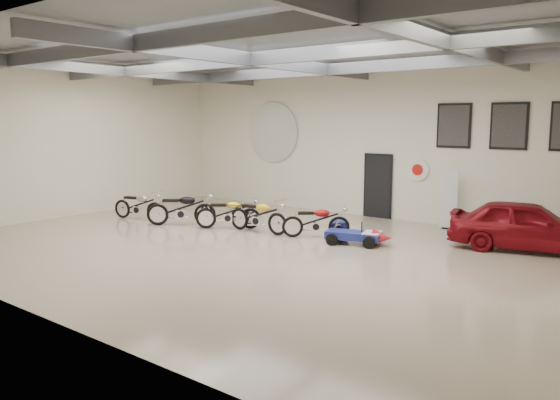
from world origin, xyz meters
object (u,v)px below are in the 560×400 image
Objects in this scene: motorcycle_silver at (138,205)px; motorcycle_red at (316,220)px; motorcycle_black at (181,208)px; go_kart at (359,233)px; vintage_car at (527,225)px; motorcycle_gold at (228,212)px; motorcycle_yellow at (258,215)px; banner_stand at (449,199)px.

motorcycle_red is at bearing -1.06° from motorcycle_silver.
motorcycle_black is 1.19× the size of go_kart.
vintage_car reaches higher than motorcycle_black.
motorcycle_gold is 2.88m from motorcycle_red.
motorcycle_yellow is 1.15× the size of go_kart.
banner_stand reaches higher than go_kart.
motorcycle_silver is at bearing 93.17° from vintage_car.
motorcycle_yellow reaches higher than go_kart.
banner_stand is 3.01m from vintage_car.
go_kart is at bearing -39.17° from motorcycle_red.
motorcycle_silver is 7.74m from go_kart.
motorcycle_gold is at bearing -175.94° from motorcycle_yellow.
motorcycle_yellow is at bearing -25.88° from motorcycle_black.
motorcycle_gold is (1.53, 0.51, -0.05)m from motorcycle_black.
banner_stand is 0.87× the size of motorcycle_black.
banner_stand is at bearing 57.94° from go_kart.
motorcycle_silver is at bearing -171.36° from motorcycle_yellow.
motorcycle_gold is at bearing -20.68° from motorcycle_black.
motorcycle_gold is 0.95× the size of motorcycle_yellow.
motorcycle_red is (6.23, 1.27, -0.02)m from motorcycle_silver.
vintage_car is (11.29, 3.25, 0.14)m from motorcycle_silver.
motorcycle_silver is at bearing -163.19° from banner_stand.
motorcycle_gold is (-5.28, -4.06, -0.41)m from banner_stand.
motorcycle_red is 1.43m from go_kart.
motorcycle_black is at bearing 157.35° from motorcycle_red.
motorcycle_yellow is (4.50, 0.80, 0.03)m from motorcycle_silver.
banner_stand is at bearing 41.84° from motorcycle_yellow.
go_kart is (7.65, 1.20, -0.18)m from motorcycle_silver.
motorcycle_red is (2.82, 0.57, -0.02)m from motorcycle_gold.
motorcycle_black is at bearing -6.81° from motorcycle_silver.
vintage_car is (6.79, 2.45, 0.11)m from motorcycle_yellow.
motorcycle_black is 4.48m from motorcycle_red.
motorcycle_black is 0.56× the size of vintage_car.
motorcycle_gold reaches higher than motorcycle_red.
vintage_car is at bearing -18.23° from motorcycle_gold.
motorcycle_gold is 1.09× the size of go_kart.
motorcycle_gold is 4.27m from go_kart.
vintage_car is at bearing -15.18° from motorcycle_red.
vintage_car reaches higher than motorcycle_yellow.
motorcycle_gold is at bearing 154.89° from motorcycle_red.
vintage_car is (2.60, -1.50, -0.27)m from banner_stand.
banner_stand is at bearing -5.20° from motorcycle_black.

